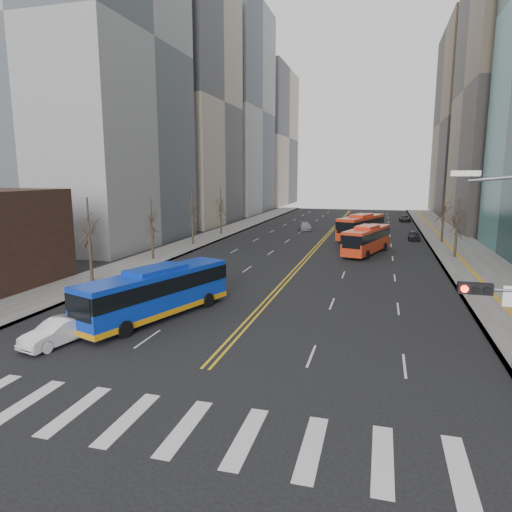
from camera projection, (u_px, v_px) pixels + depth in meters
ground at (156, 423)px, 17.22m from camera, size 220.00×220.00×0.00m
sidewalk_right at (462, 251)px, 55.34m from camera, size 7.00×130.00×0.15m
sidewalk_left at (201, 240)px, 64.21m from camera, size 5.00×130.00×0.15m
crosswalk at (156, 423)px, 17.22m from camera, size 26.70×4.00×0.01m
centerline at (327, 236)px, 69.41m from camera, size 0.55×100.00×0.01m
office_towers at (341, 87)px, 77.95m from camera, size 83.00×134.00×58.00m
street_trees at (242, 214)px, 51.02m from camera, size 35.20×47.20×7.60m
blue_bus at (157, 291)px, 29.61m from camera, size 6.03×11.73×3.37m
red_bus_near at (367, 238)px, 53.43m from camera, size 5.33×10.82×3.37m
red_bus_far at (361, 225)px, 65.34m from camera, size 6.39×11.70×3.63m
car_white at (58, 332)px, 25.15m from camera, size 2.46×4.51×1.41m
car_dark_mid at (414, 235)px, 64.94m from camera, size 1.64×3.96×1.34m
car_silver at (305, 226)px, 76.09m from camera, size 2.96×4.77×1.29m
car_dark_far at (405, 219)px, 90.22m from camera, size 2.23×4.32×1.17m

